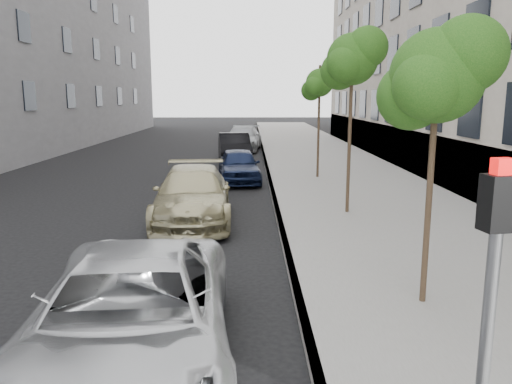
{
  "coord_description": "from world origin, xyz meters",
  "views": [
    {
      "loc": [
        0.35,
        -6.22,
        3.46
      ],
      "look_at": [
        0.48,
        3.99,
        1.5
      ],
      "focal_mm": 35.0,
      "sensor_mm": 36.0,
      "label": 1
    }
  ],
  "objects_px": {
    "tree_near": "(439,76)",
    "suv": "(193,195)",
    "minivan": "(131,318)",
    "signal_pole": "(490,298)",
    "tree_mid": "(353,59)",
    "sedan_blue": "(239,165)",
    "tree_far": "(320,83)",
    "sedan_rear": "(243,138)",
    "sedan_black": "(234,147)"
  },
  "relations": [
    {
      "from": "sedan_black",
      "to": "minivan",
      "type": "bearing_deg",
      "value": -97.3
    },
    {
      "from": "tree_mid",
      "to": "suv",
      "type": "height_order",
      "value": "tree_mid"
    },
    {
      "from": "signal_pole",
      "to": "sedan_rear",
      "type": "height_order",
      "value": "signal_pole"
    },
    {
      "from": "tree_mid",
      "to": "sedan_rear",
      "type": "xyz_separation_m",
      "value": [
        -3.33,
        18.32,
        -3.69
      ]
    },
    {
      "from": "signal_pole",
      "to": "suv",
      "type": "height_order",
      "value": "signal_pole"
    },
    {
      "from": "tree_mid",
      "to": "minivan",
      "type": "height_order",
      "value": "tree_mid"
    },
    {
      "from": "suv",
      "to": "sedan_rear",
      "type": "bearing_deg",
      "value": 82.94
    },
    {
      "from": "signal_pole",
      "to": "tree_near",
      "type": "bearing_deg",
      "value": 65.67
    },
    {
      "from": "sedan_black",
      "to": "sedan_rear",
      "type": "distance_m",
      "value": 5.61
    },
    {
      "from": "minivan",
      "to": "sedan_rear",
      "type": "distance_m",
      "value": 26.74
    },
    {
      "from": "tree_mid",
      "to": "sedan_blue",
      "type": "bearing_deg",
      "value": 118.88
    },
    {
      "from": "sedan_blue",
      "to": "suv",
      "type": "bearing_deg",
      "value": -105.02
    },
    {
      "from": "tree_far",
      "to": "sedan_blue",
      "type": "height_order",
      "value": "tree_far"
    },
    {
      "from": "sedan_black",
      "to": "signal_pole",
      "type": "bearing_deg",
      "value": -89.04
    },
    {
      "from": "signal_pole",
      "to": "suv",
      "type": "xyz_separation_m",
      "value": [
        -3.44,
        10.24,
        -1.21
      ]
    },
    {
      "from": "signal_pole",
      "to": "sedan_blue",
      "type": "bearing_deg",
      "value": 87.53
    },
    {
      "from": "tree_mid",
      "to": "signal_pole",
      "type": "bearing_deg",
      "value": -95.62
    },
    {
      "from": "tree_mid",
      "to": "minivan",
      "type": "bearing_deg",
      "value": -117.45
    },
    {
      "from": "tree_near",
      "to": "sedan_blue",
      "type": "bearing_deg",
      "value": 104.87
    },
    {
      "from": "tree_mid",
      "to": "sedan_black",
      "type": "relative_size",
      "value": 1.13
    },
    {
      "from": "minivan",
      "to": "sedan_rear",
      "type": "bearing_deg",
      "value": 83.25
    },
    {
      "from": "signal_pole",
      "to": "tree_mid",
      "type": "bearing_deg",
      "value": 74.16
    },
    {
      "from": "tree_mid",
      "to": "sedan_blue",
      "type": "height_order",
      "value": "tree_mid"
    },
    {
      "from": "tree_near",
      "to": "sedan_blue",
      "type": "distance_m",
      "value": 13.33
    },
    {
      "from": "sedan_blue",
      "to": "tree_near",
      "type": "bearing_deg",
      "value": -79.97
    },
    {
      "from": "suv",
      "to": "tree_near",
      "type": "bearing_deg",
      "value": -56.96
    },
    {
      "from": "signal_pole",
      "to": "sedan_blue",
      "type": "distance_m",
      "value": 16.92
    },
    {
      "from": "tree_far",
      "to": "tree_mid",
      "type": "bearing_deg",
      "value": -90.0
    },
    {
      "from": "tree_mid",
      "to": "tree_far",
      "type": "bearing_deg",
      "value": 90.0
    },
    {
      "from": "signal_pole",
      "to": "sedan_black",
      "type": "height_order",
      "value": "signal_pole"
    },
    {
      "from": "sedan_blue",
      "to": "tree_far",
      "type": "bearing_deg",
      "value": 3.17
    },
    {
      "from": "sedan_blue",
      "to": "tree_mid",
      "type": "bearing_deg",
      "value": -65.96
    },
    {
      "from": "signal_pole",
      "to": "sedan_blue",
      "type": "xyz_separation_m",
      "value": [
        -2.28,
        16.71,
        -1.27
      ]
    },
    {
      "from": "tree_near",
      "to": "sedan_rear",
      "type": "xyz_separation_m",
      "value": [
        -3.33,
        24.82,
        -2.99
      ]
    },
    {
      "from": "suv",
      "to": "sedan_rear",
      "type": "xyz_separation_m",
      "value": [
        1.16,
        18.76,
        0.03
      ]
    },
    {
      "from": "minivan",
      "to": "suv",
      "type": "height_order",
      "value": "same"
    },
    {
      "from": "tree_near",
      "to": "signal_pole",
      "type": "relative_size",
      "value": 1.56
    },
    {
      "from": "sedan_blue",
      "to": "sedan_black",
      "type": "height_order",
      "value": "sedan_black"
    },
    {
      "from": "minivan",
      "to": "suv",
      "type": "bearing_deg",
      "value": 86.36
    },
    {
      "from": "tree_near",
      "to": "signal_pole",
      "type": "xyz_separation_m",
      "value": [
        -1.05,
        -4.18,
        -1.81
      ]
    },
    {
      "from": "tree_far",
      "to": "minivan",
      "type": "distance_m",
      "value": 15.87
    },
    {
      "from": "tree_far",
      "to": "tree_near",
      "type": "bearing_deg",
      "value": -90.0
    },
    {
      "from": "suv",
      "to": "tree_far",
      "type": "bearing_deg",
      "value": 53.61
    },
    {
      "from": "signal_pole",
      "to": "suv",
      "type": "bearing_deg",
      "value": 98.34
    },
    {
      "from": "tree_near",
      "to": "sedan_rear",
      "type": "relative_size",
      "value": 0.84
    },
    {
      "from": "tree_near",
      "to": "sedan_black",
      "type": "xyz_separation_m",
      "value": [
        -3.72,
        19.22,
        -3.01
      ]
    },
    {
      "from": "tree_near",
      "to": "suv",
      "type": "relative_size",
      "value": 0.87
    },
    {
      "from": "signal_pole",
      "to": "sedan_blue",
      "type": "relative_size",
      "value": 0.71
    },
    {
      "from": "tree_near",
      "to": "minivan",
      "type": "xyz_separation_m",
      "value": [
        -4.37,
        -1.9,
        -3.02
      ]
    },
    {
      "from": "minivan",
      "to": "sedan_black",
      "type": "height_order",
      "value": "sedan_black"
    }
  ]
}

